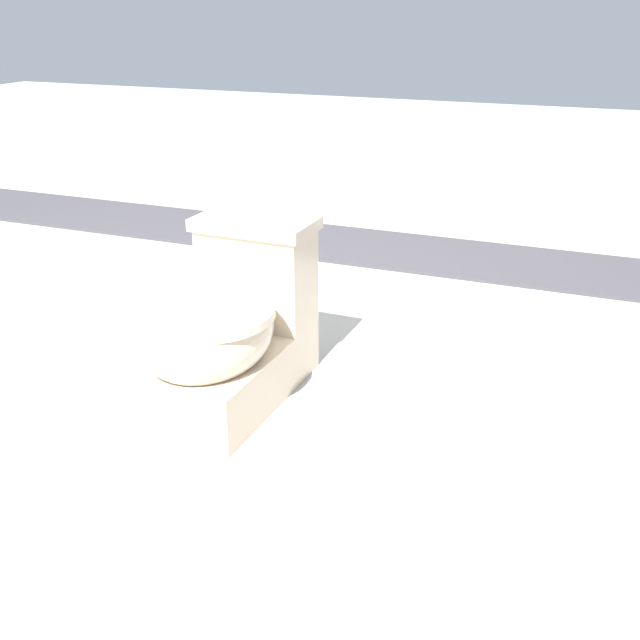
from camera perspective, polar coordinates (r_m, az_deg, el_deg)
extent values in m
plane|color=#B7B2A8|center=(2.59, -8.60, -2.48)|extent=(14.00, 14.00, 0.00)
cube|color=#423F44|center=(3.57, 9.06, 4.88)|extent=(0.56, 8.00, 0.01)
cube|color=beige|center=(2.27, -7.06, -3.88)|extent=(0.61, 0.36, 0.17)
ellipsoid|color=beige|center=(2.12, -8.63, -0.77)|extent=(0.45, 0.37, 0.28)
cylinder|color=beige|center=(2.10, -8.72, 0.63)|extent=(0.40, 0.40, 0.03)
cube|color=beige|center=(2.35, -4.81, 3.38)|extent=(0.19, 0.34, 0.30)
cube|color=beige|center=(2.30, -4.95, 7.33)|extent=(0.21, 0.37, 0.04)
cylinder|color=silver|center=(2.25, -3.15, 7.71)|extent=(0.02, 0.02, 0.01)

